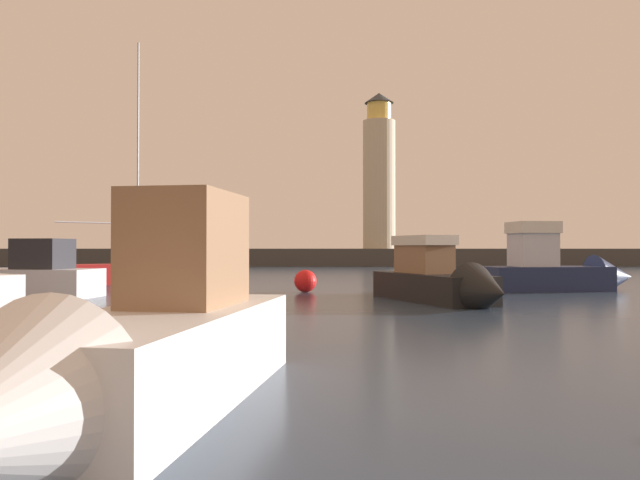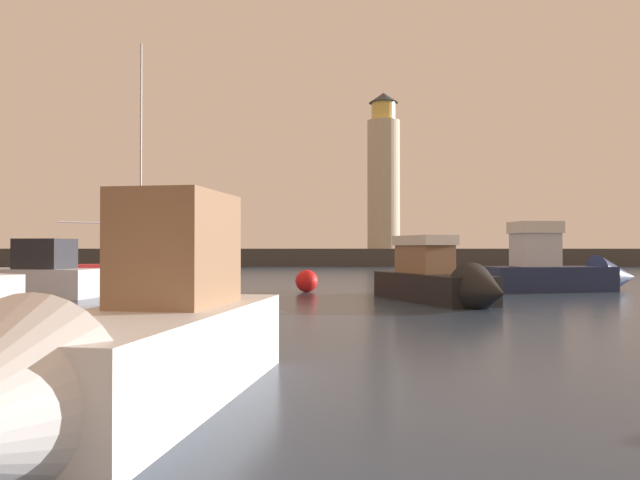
# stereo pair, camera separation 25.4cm
# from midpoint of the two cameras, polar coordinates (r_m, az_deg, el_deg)

# --- Properties ---
(ground_plane) EXTENTS (220.00, 220.00, 0.00)m
(ground_plane) POSITION_cam_midpoint_polar(r_m,az_deg,el_deg) (37.31, 1.37, -4.04)
(ground_plane) COLOR #2D3D51
(breakwater) EXTENTS (84.38, 6.26, 2.03)m
(breakwater) POSITION_cam_midpoint_polar(r_m,az_deg,el_deg) (73.36, 0.99, -1.60)
(breakwater) COLOR #423F3D
(breakwater) RESTS_ON ground_plane
(lighthouse) EXTENTS (3.88, 3.88, 18.73)m
(lighthouse) POSITION_cam_midpoint_polar(r_m,az_deg,el_deg) (74.20, 6.03, 6.06)
(lighthouse) COLOR beige
(lighthouse) RESTS_ON breakwater
(motorboat_0) EXTENTS (8.09, 3.52, 3.91)m
(motorboat_0) POSITION_cam_midpoint_polar(r_m,az_deg,el_deg) (33.11, 22.12, -2.66)
(motorboat_0) COLOR #1E284C
(motorboat_0) RESTS_ON ground_plane
(motorboat_2) EXTENTS (3.29, 7.97, 3.34)m
(motorboat_2) POSITION_cam_midpoint_polar(r_m,az_deg,el_deg) (8.25, -16.90, -9.42)
(motorboat_2) COLOR white
(motorboat_2) RESTS_ON ground_plane
(motorboat_3) EXTENTS (8.29, 3.58, 3.05)m
(motorboat_3) POSITION_cam_midpoint_polar(r_m,az_deg,el_deg) (30.43, -27.17, -3.18)
(motorboat_3) COLOR silver
(motorboat_3) RESTS_ON ground_plane
(motorboat_4) EXTENTS (4.75, 8.04, 3.08)m
(motorboat_4) POSITION_cam_midpoint_polar(r_m,az_deg,el_deg) (24.44, 11.73, -3.78)
(motorboat_4) COLOR black
(motorboat_4) RESTS_ON ground_plane
(sailboat_moored) EXTENTS (8.24, 7.04, 14.76)m
(sailboat_moored) POSITION_cam_midpoint_polar(r_m,az_deg,el_deg) (38.83, -17.39, -2.90)
(sailboat_moored) COLOR #B21E1E
(sailboat_moored) RESTS_ON ground_plane
(mooring_buoy) EXTENTS (1.09, 1.09, 1.09)m
(mooring_buoy) POSITION_cam_midpoint_polar(r_m,az_deg,el_deg) (29.69, -1.00, -3.84)
(mooring_buoy) COLOR red
(mooring_buoy) RESTS_ON ground_plane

